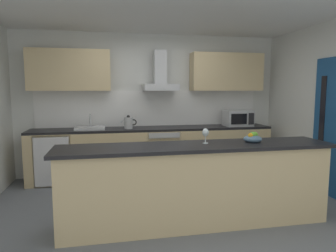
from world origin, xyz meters
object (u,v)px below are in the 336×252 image
(microwave, at_px, (238,118))
(range_hood, at_px, (160,78))
(oven, at_px, (162,152))
(sink, at_px, (90,128))
(refrigerator, at_px, (55,158))
(kettle, at_px, (128,123))
(wine_glass, at_px, (205,133))
(fruit_bowl, at_px, (253,138))

(microwave, relative_size, range_hood, 0.69)
(microwave, bearing_deg, range_hood, 173.82)
(oven, relative_size, sink, 1.60)
(refrigerator, xyz_separation_m, range_hood, (1.84, 0.13, 1.36))
(microwave, bearing_deg, sink, 179.18)
(range_hood, bearing_deg, kettle, -164.58)
(refrigerator, relative_size, wine_glass, 4.78)
(sink, bearing_deg, fruit_bowl, -45.12)
(microwave, xyz_separation_m, range_hood, (-1.45, 0.16, 0.74))
(kettle, height_order, range_hood, range_hood)
(refrigerator, bearing_deg, range_hood, 4.10)
(microwave, height_order, wine_glass, microwave)
(refrigerator, relative_size, microwave, 1.70)
(sink, bearing_deg, kettle, -3.90)
(microwave, distance_m, fruit_bowl, 2.09)
(sink, bearing_deg, microwave, -0.82)
(range_hood, height_order, wine_glass, range_hood)
(sink, height_order, kettle, sink)
(refrigerator, distance_m, wine_glass, 2.90)
(kettle, relative_size, fruit_bowl, 1.31)
(range_hood, bearing_deg, microwave, -6.18)
(range_hood, bearing_deg, sink, -174.57)
(range_hood, distance_m, wine_glass, 2.24)
(range_hood, xyz_separation_m, fruit_bowl, (0.76, -2.13, -0.79))
(wine_glass, height_order, fruit_bowl, wine_glass)
(oven, distance_m, fruit_bowl, 2.21)
(microwave, distance_m, wine_glass, 2.35)
(fruit_bowl, bearing_deg, oven, 110.72)
(wine_glass, distance_m, fruit_bowl, 0.60)
(microwave, distance_m, sink, 2.70)
(range_hood, bearing_deg, fruit_bowl, -70.44)
(kettle, relative_size, wine_glass, 1.62)
(microwave, distance_m, range_hood, 1.64)
(refrigerator, relative_size, sink, 1.70)
(refrigerator, height_order, fruit_bowl, fruit_bowl)
(kettle, bearing_deg, refrigerator, 178.58)
(refrigerator, xyz_separation_m, fruit_bowl, (2.60, -2.00, 0.57))
(microwave, height_order, fruit_bowl, microwave)
(refrigerator, xyz_separation_m, wine_glass, (2.01, -1.99, 0.65))
(sink, height_order, wine_glass, sink)
(refrigerator, bearing_deg, oven, 0.08)
(wine_glass, xyz_separation_m, fruit_bowl, (0.59, -0.01, -0.08))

